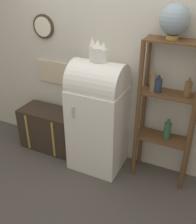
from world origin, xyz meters
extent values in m
plane|color=#4C4742|center=(0.00, 0.00, 0.00)|extent=(12.00, 12.00, 0.00)
cube|color=beige|center=(0.00, 0.58, 1.35)|extent=(7.00, 0.05, 2.70)
cylinder|color=#382D1E|center=(-0.89, 0.54, 1.66)|extent=(0.30, 0.03, 0.30)
cylinder|color=beige|center=(-0.89, 0.52, 1.66)|extent=(0.24, 0.01, 0.24)
cube|color=#C6B793|center=(-0.82, 0.54, 1.07)|extent=(0.47, 0.02, 0.30)
cube|color=white|center=(0.00, 0.27, 0.54)|extent=(0.64, 0.55, 1.09)
cylinder|color=white|center=(0.00, 0.27, 1.14)|extent=(0.62, 0.53, 0.53)
cylinder|color=#B7B7BC|center=(-0.18, -0.02, 0.87)|extent=(0.02, 0.02, 0.14)
cube|color=#33281E|center=(-0.80, 0.31, 0.30)|extent=(0.78, 0.40, 0.59)
cube|color=#AD8942|center=(-1.01, 0.10, 0.30)|extent=(0.03, 0.01, 0.53)
cube|color=#AD8942|center=(-0.58, 0.10, 0.30)|extent=(0.03, 0.01, 0.53)
cylinder|color=brown|center=(0.50, 0.27, 0.85)|extent=(0.05, 0.05, 1.69)
cylinder|color=brown|center=(1.08, 0.27, 0.85)|extent=(0.05, 0.05, 1.69)
cylinder|color=brown|center=(0.50, 0.51, 0.85)|extent=(0.05, 0.05, 1.69)
cylinder|color=brown|center=(1.08, 0.51, 0.85)|extent=(0.05, 0.05, 1.69)
cube|color=brown|center=(0.79, 0.39, 0.55)|extent=(0.61, 0.27, 0.02)
cube|color=brown|center=(0.79, 0.39, 1.12)|extent=(0.61, 0.27, 0.02)
cube|color=brown|center=(0.79, 0.39, 1.68)|extent=(0.61, 0.27, 0.02)
cylinder|color=#23334C|center=(0.66, 0.37, 1.20)|extent=(0.08, 0.08, 0.15)
cylinder|color=#23334C|center=(0.66, 0.37, 1.30)|extent=(0.03, 0.03, 0.04)
cylinder|color=#335B3D|center=(0.82, 0.39, 0.66)|extent=(0.08, 0.08, 0.20)
cylinder|color=#335B3D|center=(0.82, 0.39, 0.79)|extent=(0.03, 0.03, 0.05)
cylinder|color=#7F6647|center=(0.61, 0.36, 1.23)|extent=(0.06, 0.06, 0.20)
cylinder|color=#7F6647|center=(0.61, 0.36, 1.36)|extent=(0.02, 0.02, 0.05)
cylinder|color=brown|center=(0.97, 0.37, 1.21)|extent=(0.07, 0.07, 0.17)
cylinder|color=brown|center=(0.97, 0.37, 1.32)|extent=(0.03, 0.03, 0.04)
cylinder|color=#AD8942|center=(0.74, 0.39, 1.71)|extent=(0.12, 0.12, 0.04)
sphere|color=#7F939E|center=(0.74, 0.39, 1.88)|extent=(0.29, 0.29, 0.29)
cylinder|color=white|center=(-0.07, 0.28, 1.49)|extent=(0.07, 0.07, 0.17)
cone|color=white|center=(-0.07, 0.28, 1.62)|extent=(0.06, 0.06, 0.09)
cylinder|color=white|center=(0.00, 0.26, 1.48)|extent=(0.11, 0.11, 0.16)
cone|color=white|center=(0.00, 0.26, 1.60)|extent=(0.09, 0.09, 0.08)
cylinder|color=white|center=(0.06, 0.27, 1.47)|extent=(0.09, 0.09, 0.14)
cone|color=white|center=(0.06, 0.27, 1.58)|extent=(0.08, 0.08, 0.08)
camera|label=1|loc=(1.21, -2.24, 2.28)|focal=42.00mm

